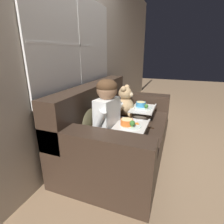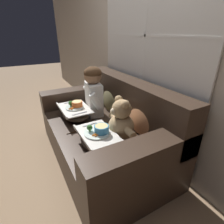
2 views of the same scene
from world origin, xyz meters
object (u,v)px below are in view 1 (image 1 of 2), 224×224
teddy_bear (125,103)px  lap_tray_child (130,131)px  lap_tray_teddy (143,112)px  couch (117,130)px  throw_pillow_behind_child (87,116)px  child_figure (107,105)px  throw_pillow_behind_teddy (109,101)px

teddy_bear → lap_tray_child: size_ratio=0.98×
lap_tray_teddy → couch: bearing=141.9°
throw_pillow_behind_child → child_figure: 0.28m
couch → throw_pillow_behind_teddy: 0.48m
throw_pillow_behind_child → lap_tray_teddy: 0.81m
teddy_bear → lap_tray_teddy: size_ratio=1.02×
couch → throw_pillow_behind_child: size_ratio=4.40×
lap_tray_child → child_figure: bearing=89.9°
lap_tray_child → lap_tray_teddy: bearing=0.0°
throw_pillow_behind_child → teddy_bear: teddy_bear is taller
child_figure → couch: bearing=0.6°
teddy_bear → couch: bearing=178.5°
throw_pillow_behind_child → teddy_bear: 0.68m
throw_pillow_behind_teddy → lap_tray_teddy: 0.50m
throw_pillow_behind_child → throw_pillow_behind_teddy: bearing=0.0°
couch → lap_tray_teddy: couch is taller
throw_pillow_behind_teddy → child_figure: bearing=-159.5°
couch → throw_pillow_behind_teddy: couch is taller
couch → lap_tray_child: (-0.32, -0.25, 0.17)m
lap_tray_child → couch: bearing=38.1°
couch → lap_tray_teddy: 0.44m
child_figure → lap_tray_child: (-0.00, -0.25, -0.25)m
throw_pillow_behind_child → lap_tray_child: bearing=-90.1°
throw_pillow_behind_child → lap_tray_child: size_ratio=0.85×
child_figure → teddy_bear: size_ratio=1.30×
lap_tray_child → teddy_bear: bearing=20.8°
child_figure → teddy_bear: (0.64, -0.00, -0.14)m
child_figure → teddy_bear: bearing=-0.4°
child_figure → throw_pillow_behind_teddy: bearing=20.5°
child_figure → throw_pillow_behind_child: bearing=90.0°
throw_pillow_behind_child → lap_tray_child: (-0.00, -0.49, -0.10)m
child_figure → lap_tray_teddy: bearing=-21.2°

